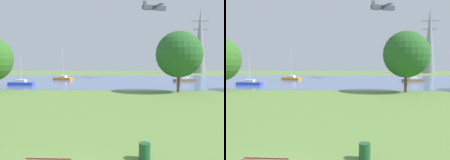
% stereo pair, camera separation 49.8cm
% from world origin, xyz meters
% --- Properties ---
extents(ground_plane, '(160.00, 160.00, 0.00)m').
position_xyz_m(ground_plane, '(0.00, 22.00, 0.00)').
color(ground_plane, olive).
extents(litter_bin, '(0.56, 0.56, 0.80)m').
position_xyz_m(litter_bin, '(3.96, 2.59, 0.40)').
color(litter_bin, '#1E512D').
rests_on(litter_bin, ground).
extents(water_surface, '(140.00, 40.00, 0.02)m').
position_xyz_m(water_surface, '(0.00, 50.00, 0.01)').
color(water_surface, '#5770A1').
rests_on(water_surface, ground).
extents(sailboat_blue, '(4.86, 1.72, 5.73)m').
position_xyz_m(sailboat_blue, '(-16.50, 37.03, 0.45)').
color(sailboat_blue, blue).
rests_on(sailboat_blue, water_surface).
extents(sailboat_brown, '(5.02, 2.57, 5.61)m').
position_xyz_m(sailboat_brown, '(16.61, 47.11, 0.45)').
color(sailboat_brown, brown).
rests_on(sailboat_brown, water_surface).
extents(sailboat_orange, '(5.03, 2.99, 7.68)m').
position_xyz_m(sailboat_orange, '(-11.74, 50.20, 0.47)').
color(sailboat_orange, orange).
rests_on(sailboat_orange, water_surface).
extents(tree_east_near, '(6.89, 6.89, 9.11)m').
position_xyz_m(tree_east_near, '(11.13, 28.29, 5.66)').
color(tree_east_near, brown).
rests_on(tree_east_near, ground).
extents(electricity_pylon, '(6.40, 4.40, 23.82)m').
position_xyz_m(electricity_pylon, '(31.00, 84.77, 11.92)').
color(electricity_pylon, gray).
rests_on(electricity_pylon, ground).
extents(light_aircraft, '(6.35, 8.21, 2.10)m').
position_xyz_m(light_aircraft, '(10.65, 56.22, 18.24)').
color(light_aircraft, '#4C5156').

